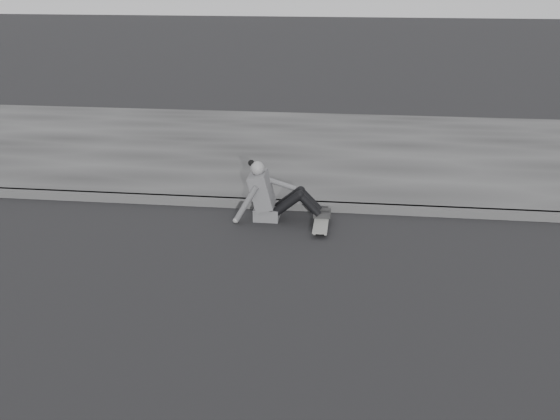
# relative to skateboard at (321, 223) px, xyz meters

# --- Properties ---
(ground) EXTENTS (80.00, 80.00, 0.00)m
(ground) POSITION_rel_skateboard_xyz_m (0.63, -1.90, -0.07)
(ground) COLOR black
(ground) RESTS_ON ground
(curb) EXTENTS (24.00, 0.16, 0.12)m
(curb) POSITION_rel_skateboard_xyz_m (0.63, 0.68, -0.01)
(curb) COLOR #454545
(curb) RESTS_ON ground
(sidewalk) EXTENTS (24.00, 6.00, 0.12)m
(sidewalk) POSITION_rel_skateboard_xyz_m (0.63, 3.70, -0.01)
(sidewalk) COLOR #3B3B3B
(sidewalk) RESTS_ON ground
(skateboard) EXTENTS (0.20, 0.78, 0.09)m
(skateboard) POSITION_rel_skateboard_xyz_m (0.00, 0.00, 0.00)
(skateboard) COLOR gray
(skateboard) RESTS_ON ground
(seated_woman) EXTENTS (1.38, 0.46, 0.88)m
(seated_woman) POSITION_rel_skateboard_xyz_m (-0.73, 0.25, 0.29)
(seated_woman) COLOR #535456
(seated_woman) RESTS_ON ground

